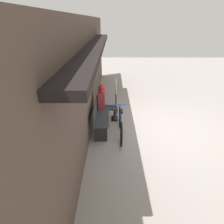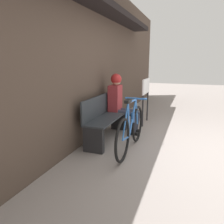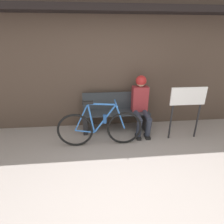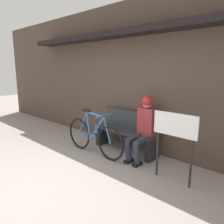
% 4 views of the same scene
% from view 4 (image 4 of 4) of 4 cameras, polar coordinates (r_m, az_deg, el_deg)
% --- Properties ---
extents(ground_plane, '(24.00, 24.00, 0.00)m').
position_cam_4_polar(ground_plane, '(3.81, -16.58, -17.05)').
color(ground_plane, gray).
extents(storefront_wall, '(12.00, 0.56, 3.20)m').
position_cam_4_polar(storefront_wall, '(4.86, 6.03, 9.90)').
color(storefront_wall, '#4C3D33').
rests_on(storefront_wall, ground_plane).
extents(park_bench_near, '(1.49, 0.42, 0.87)m').
position_cam_4_polar(park_bench_near, '(4.77, 3.83, -5.49)').
color(park_bench_near, '#2D3338').
rests_on(park_bench_near, ground_plane).
extents(bicycle, '(1.65, 0.40, 0.93)m').
position_cam_4_polar(bicycle, '(4.60, -4.80, -6.39)').
color(bicycle, black).
rests_on(bicycle, ground_plane).
extents(person_seated, '(0.34, 0.66, 1.27)m').
position_cam_4_polar(person_seated, '(4.28, 8.40, -3.05)').
color(person_seated, '#2D3342').
rests_on(person_seated, ground_plane).
extents(signboard, '(0.72, 0.04, 1.11)m').
position_cam_4_polar(signboard, '(3.52, 16.07, -4.96)').
color(signboard, '#232326').
rests_on(signboard, ground_plane).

